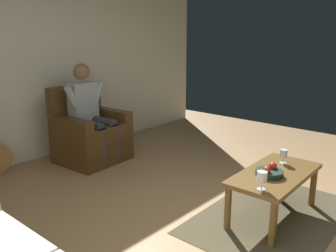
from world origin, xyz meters
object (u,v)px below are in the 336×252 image
wine_glass_far (262,178)px  fruit_bowl (269,172)px  coffee_table (275,179)px  wine_glass_near (284,154)px  armchair (90,135)px  person_seated (90,110)px

wine_glass_far → fruit_bowl: wine_glass_far is taller
coffee_table → wine_glass_near: wine_glass_near is taller
wine_glass_far → fruit_bowl: (-0.32, -0.08, -0.07)m
armchair → wine_glass_near: armchair is taller
person_seated → wine_glass_near: size_ratio=9.36×
armchair → wine_glass_far: (0.26, 2.63, 0.20)m
person_seated → fruit_bowl: (-0.06, 2.52, -0.23)m
coffee_table → wine_glass_far: bearing=10.2°
armchair → wine_glass_near: (-0.44, 2.50, 0.19)m
coffee_table → wine_glass_near: 0.32m
wine_glass_far → armchair: bearing=-95.6°
wine_glass_far → coffee_table: bearing=-169.8°
coffee_table → wine_glass_far: 0.46m
person_seated → wine_glass_far: 2.62m
person_seated → wine_glass_near: person_seated is taller
armchair → coffee_table: bearing=89.3°
person_seated → coffee_table: bearing=89.3°
person_seated → coffee_table: person_seated is taller
person_seated → fruit_bowl: person_seated is taller
person_seated → coffee_table: size_ratio=1.25×
wine_glass_near → wine_glass_far: (0.70, 0.13, 0.01)m
fruit_bowl → wine_glass_far: bearing=14.8°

